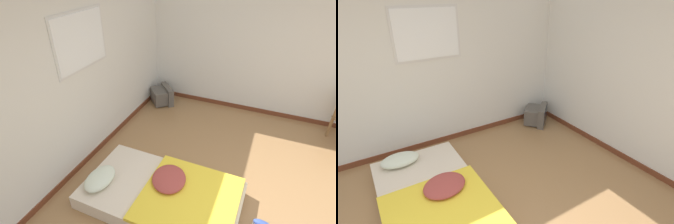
# 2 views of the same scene
# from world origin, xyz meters

# --- Properties ---
(wall_back) EXTENTS (8.14, 0.08, 2.60)m
(wall_back) POSITION_xyz_m (0.01, 2.62, 1.29)
(wall_back) COLOR silver
(wall_back) RESTS_ON ground_plane
(mattress_bed) EXTENTS (1.21, 2.08, 0.36)m
(mattress_bed) POSITION_xyz_m (-0.05, 1.14, 0.14)
(mattress_bed) COLOR beige
(mattress_bed) RESTS_ON ground_plane
(crt_tv) EXTENTS (0.63, 0.63, 0.38)m
(crt_tv) POSITION_xyz_m (2.44, 2.27, 0.18)
(crt_tv) COLOR #56514C
(crt_tv) RESTS_ON ground_plane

